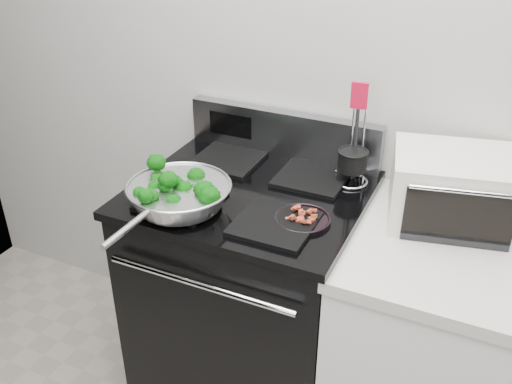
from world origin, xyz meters
The scene contains 8 objects.
back_wall centered at (0.00, 1.75, 1.35)m, with size 4.00×0.02×2.70m, color #B5B2AB.
gas_range centered at (-0.30, 1.41, 0.49)m, with size 0.79×0.69×1.13m.
counter centered at (0.39, 1.41, 0.46)m, with size 0.62×0.68×0.92m.
skillet centered at (-0.45, 1.21, 1.00)m, with size 0.34×0.55×0.07m.
broccoli_pile centered at (-0.45, 1.21, 1.02)m, with size 0.27×0.27×0.09m, color black, non-canonical shape.
bacon_plate centered at (-0.06, 1.30, 0.97)m, with size 0.18×0.18×0.04m.
utensil_holder centered at (0.00, 1.61, 1.02)m, with size 0.12×0.12×0.37m.
toaster_oven centered at (0.35, 1.56, 1.03)m, with size 0.45×0.38×0.23m.
Camera 1 is at (0.45, -0.14, 1.91)m, focal length 40.00 mm.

